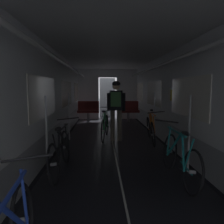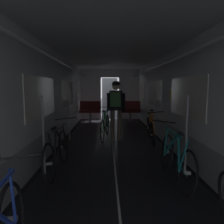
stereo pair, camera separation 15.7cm
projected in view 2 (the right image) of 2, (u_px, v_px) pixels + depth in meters
name	position (u px, v px, depth m)	size (l,w,h in m)	color
train_car_shell	(113.00, 81.00, 5.22)	(3.14, 12.34, 2.57)	black
bench_seat_far_left	(90.00, 109.00, 9.77)	(0.98, 0.51, 0.95)	gray
bench_seat_far_right	(130.00, 109.00, 9.81)	(0.98, 0.51, 0.95)	gray
bicycle_teal	(175.00, 158.00, 3.55)	(0.44, 1.69, 0.95)	black
bicycle_black	(57.00, 152.00, 3.92)	(0.44, 1.69, 0.95)	black
bicycle_orange	(151.00, 129.00, 6.07)	(0.44, 1.69, 0.95)	black
person_cyclist_aisle	(116.00, 104.00, 6.16)	(0.55, 0.42, 1.73)	brown
bicycle_green_in_aisle	(105.00, 126.00, 6.50)	(0.44, 1.68, 0.94)	black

